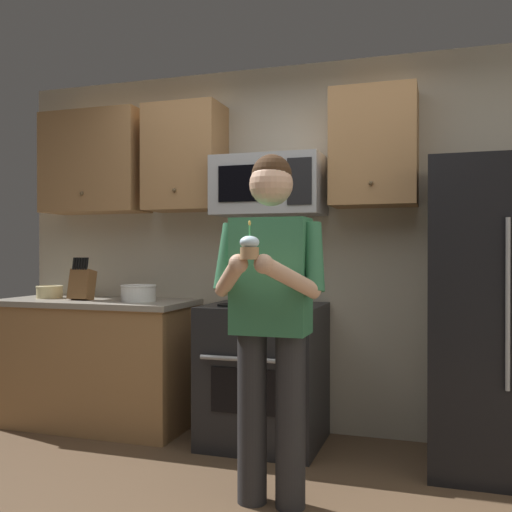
{
  "coord_description": "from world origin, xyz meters",
  "views": [
    {
      "loc": [
        0.98,
        -2.31,
        1.27
      ],
      "look_at": [
        0.08,
        0.48,
        1.25
      ],
      "focal_mm": 40.72,
      "sensor_mm": 36.0,
      "label": 1
    }
  ],
  "objects_px": {
    "person": "(270,307)",
    "refrigerator": "(510,316)",
    "microwave": "(269,186)",
    "knife_block": "(82,284)",
    "oven_range": "(264,374)",
    "cupcake": "(250,247)",
    "bowl_small_colored": "(50,292)",
    "bowl_large_white": "(138,293)"
  },
  "relations": [
    {
      "from": "person",
      "to": "refrigerator",
      "type": "bearing_deg",
      "value": 35.67
    },
    {
      "from": "microwave",
      "to": "refrigerator",
      "type": "bearing_deg",
      "value": -6.03
    },
    {
      "from": "knife_block",
      "to": "oven_range",
      "type": "bearing_deg",
      "value": 1.23
    },
    {
      "from": "microwave",
      "to": "cupcake",
      "type": "height_order",
      "value": "microwave"
    },
    {
      "from": "microwave",
      "to": "bowl_small_colored",
      "type": "xyz_separation_m",
      "value": [
        -1.72,
        -0.07,
        -0.75
      ]
    },
    {
      "from": "refrigerator",
      "to": "bowl_small_colored",
      "type": "distance_m",
      "value": 3.23
    },
    {
      "from": "microwave",
      "to": "cupcake",
      "type": "relative_size",
      "value": 4.26
    },
    {
      "from": "microwave",
      "to": "bowl_small_colored",
      "type": "height_order",
      "value": "microwave"
    },
    {
      "from": "microwave",
      "to": "person",
      "type": "xyz_separation_m",
      "value": [
        0.31,
        -1.01,
        -0.72
      ]
    },
    {
      "from": "bowl_small_colored",
      "to": "person",
      "type": "distance_m",
      "value": 2.24
    },
    {
      "from": "oven_range",
      "to": "cupcake",
      "type": "bearing_deg",
      "value": -75.84
    },
    {
      "from": "microwave",
      "to": "knife_block",
      "type": "relative_size",
      "value": 2.31
    },
    {
      "from": "bowl_large_white",
      "to": "oven_range",
      "type": "bearing_deg",
      "value": 1.18
    },
    {
      "from": "bowl_large_white",
      "to": "refrigerator",
      "type": "bearing_deg",
      "value": -0.48
    },
    {
      "from": "oven_range",
      "to": "refrigerator",
      "type": "height_order",
      "value": "refrigerator"
    },
    {
      "from": "microwave",
      "to": "oven_range",
      "type": "bearing_deg",
      "value": -90.02
    },
    {
      "from": "person",
      "to": "bowl_large_white",
      "type": "bearing_deg",
      "value": 144.65
    },
    {
      "from": "microwave",
      "to": "cupcake",
      "type": "xyz_separation_m",
      "value": [
        0.31,
        -1.34,
        -0.43
      ]
    },
    {
      "from": "cupcake",
      "to": "knife_block",
      "type": "bearing_deg",
      "value": 144.82
    },
    {
      "from": "refrigerator",
      "to": "knife_block",
      "type": "relative_size",
      "value": 5.63
    },
    {
      "from": "person",
      "to": "oven_range",
      "type": "bearing_deg",
      "value": 109.04
    },
    {
      "from": "refrigerator",
      "to": "bowl_large_white",
      "type": "distance_m",
      "value": 2.43
    },
    {
      "from": "microwave",
      "to": "bowl_large_white",
      "type": "height_order",
      "value": "microwave"
    },
    {
      "from": "refrigerator",
      "to": "bowl_large_white",
      "type": "bearing_deg",
      "value": 179.52
    },
    {
      "from": "cupcake",
      "to": "bowl_small_colored",
      "type": "bearing_deg",
      "value": 148.03
    },
    {
      "from": "knife_block",
      "to": "person",
      "type": "relative_size",
      "value": 0.18
    },
    {
      "from": "cupcake",
      "to": "microwave",
      "type": "bearing_deg",
      "value": 102.95
    },
    {
      "from": "bowl_large_white",
      "to": "cupcake",
      "type": "bearing_deg",
      "value": -44.3
    },
    {
      "from": "oven_range",
      "to": "refrigerator",
      "type": "relative_size",
      "value": 0.52
    },
    {
      "from": "oven_range",
      "to": "bowl_large_white",
      "type": "xyz_separation_m",
      "value": [
        -0.93,
        -0.02,
        0.52
      ]
    },
    {
      "from": "oven_range",
      "to": "bowl_small_colored",
      "type": "distance_m",
      "value": 1.8
    },
    {
      "from": "person",
      "to": "knife_block",
      "type": "bearing_deg",
      "value": 152.94
    },
    {
      "from": "refrigerator",
      "to": "bowl_small_colored",
      "type": "xyz_separation_m",
      "value": [
        -3.22,
        0.08,
        0.07
      ]
    },
    {
      "from": "refrigerator",
      "to": "microwave",
      "type": "bearing_deg",
      "value": 173.97
    },
    {
      "from": "refrigerator",
      "to": "person",
      "type": "height_order",
      "value": "refrigerator"
    },
    {
      "from": "refrigerator",
      "to": "cupcake",
      "type": "bearing_deg",
      "value": -135.17
    },
    {
      "from": "refrigerator",
      "to": "cupcake",
      "type": "distance_m",
      "value": 1.72
    },
    {
      "from": "refrigerator",
      "to": "knife_block",
      "type": "xyz_separation_m",
      "value": [
        -2.88,
        0.01,
        0.14
      ]
    },
    {
      "from": "microwave",
      "to": "cupcake",
      "type": "bearing_deg",
      "value": -77.05
    },
    {
      "from": "knife_block",
      "to": "person",
      "type": "xyz_separation_m",
      "value": [
        1.69,
        -0.86,
        -0.04
      ]
    },
    {
      "from": "oven_range",
      "to": "refrigerator",
      "type": "xyz_separation_m",
      "value": [
        1.5,
        -0.04,
        0.44
      ]
    },
    {
      "from": "microwave",
      "to": "bowl_small_colored",
      "type": "bearing_deg",
      "value": -177.54
    }
  ]
}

